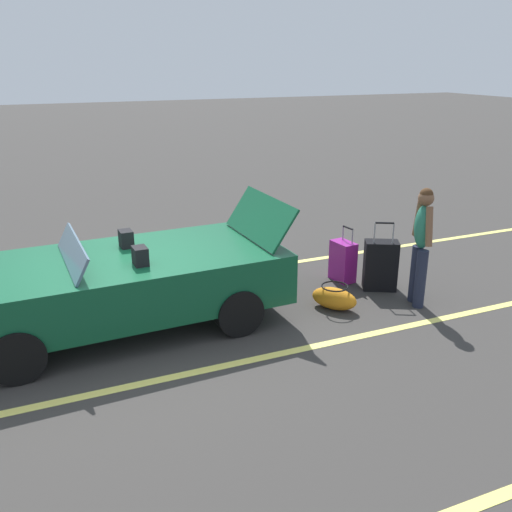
{
  "coord_description": "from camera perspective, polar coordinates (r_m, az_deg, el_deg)",
  "views": [
    {
      "loc": [
        0.95,
        6.59,
        3.25
      ],
      "look_at": [
        -1.81,
        0.12,
        0.75
      ],
      "focal_mm": 39.15,
      "sensor_mm": 36.0,
      "label": 1
    }
  ],
  "objects": [
    {
      "name": "lot_line_mid",
      "position": [
        6.17,
        -10.99,
        -12.59
      ],
      "size": [
        18.0,
        0.12,
        0.01
      ],
      "primitive_type": "cube",
      "color": "#EAE066",
      "rests_on": "ground_plane"
    },
    {
      "name": "suitcase_medium_bright",
      "position": [
        8.66,
        8.86,
        -0.52
      ],
      "size": [
        0.29,
        0.43,
        0.85
      ],
      "rotation": [
        0.0,
        0.0,
        0.13
      ],
      "color": "#991E8C",
      "rests_on": "ground_plane"
    },
    {
      "name": "suitcase_large_black",
      "position": [
        8.42,
        12.6,
        -0.93
      ],
      "size": [
        0.55,
        0.47,
        1.06
      ],
      "rotation": [
        0.0,
        0.0,
        4.24
      ],
      "color": "black",
      "rests_on": "ground_plane"
    },
    {
      "name": "duffel_bag",
      "position": [
        7.71,
        7.99,
        -4.27
      ],
      "size": [
        0.62,
        0.69,
        0.34
      ],
      "rotation": [
        0.0,
        0.0,
        5.36
      ],
      "color": "orange",
      "rests_on": "ground_plane"
    },
    {
      "name": "ground_plane",
      "position": [
        7.41,
        -13.43,
        -7.03
      ],
      "size": [
        80.0,
        80.0,
        0.0
      ],
      "primitive_type": "plane",
      "color": "#383533"
    },
    {
      "name": "convertible_car",
      "position": [
        7.14,
        -15.35,
        -3.03
      ],
      "size": [
        4.29,
        1.95,
        1.49
      ],
      "rotation": [
        0.0,
        0.0,
        0.04
      ],
      "color": "#0F4C2D",
      "rests_on": "ground_plane"
    },
    {
      "name": "lot_line_near",
      "position": [
        8.56,
        -14.97,
        -3.45
      ],
      "size": [
        18.0,
        0.12,
        0.01
      ],
      "primitive_type": "cube",
      "color": "#EAE066",
      "rests_on": "ground_plane"
    },
    {
      "name": "traveler_person",
      "position": [
        7.84,
        16.57,
        1.53
      ],
      "size": [
        0.31,
        0.6,
        1.65
      ],
      "rotation": [
        0.0,
        0.0,
        -0.33
      ],
      "color": "#1E2338",
      "rests_on": "ground_plane"
    }
  ]
}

